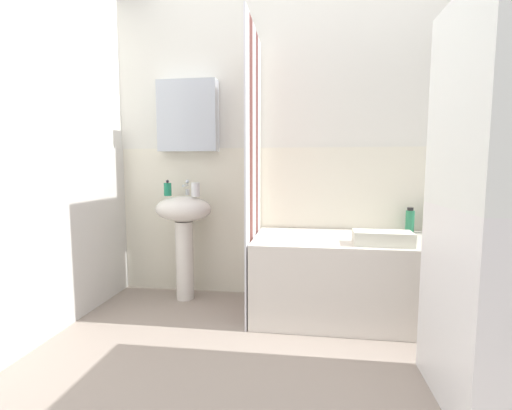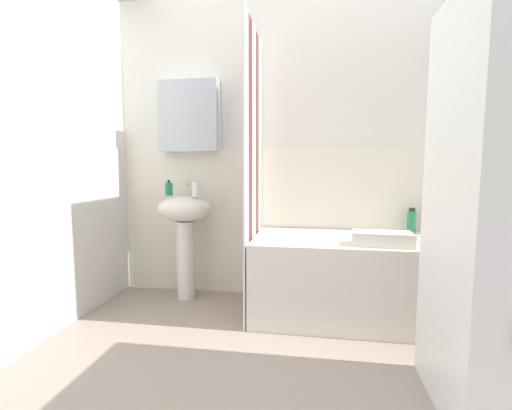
# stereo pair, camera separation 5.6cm
# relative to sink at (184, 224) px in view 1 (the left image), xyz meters

# --- Properties ---
(ground_plane) EXTENTS (4.80, 5.60, 0.04)m
(ground_plane) POSITION_rel_sink_xyz_m (0.94, -1.03, -0.62)
(ground_plane) COLOR gray
(wall_back_tiled) EXTENTS (3.60, 0.18, 2.40)m
(wall_back_tiled) POSITION_rel_sink_xyz_m (0.88, 0.23, 0.53)
(wall_back_tiled) COLOR silver
(wall_back_tiled) RESTS_ON ground_plane
(wall_left_tiled) EXTENTS (0.07, 1.81, 2.40)m
(wall_left_tiled) POSITION_rel_sink_xyz_m (-0.63, -0.69, 0.51)
(wall_left_tiled) COLOR white
(wall_left_tiled) RESTS_ON ground_plane
(sink) EXTENTS (0.44, 0.34, 0.82)m
(sink) POSITION_rel_sink_xyz_m (0.00, 0.00, 0.00)
(sink) COLOR silver
(sink) RESTS_ON ground_plane
(faucet) EXTENTS (0.03, 0.12, 0.12)m
(faucet) POSITION_rel_sink_xyz_m (-0.00, 0.08, 0.28)
(faucet) COLOR silver
(faucet) RESTS_ON sink
(soap_dispenser) EXTENTS (0.06, 0.06, 0.13)m
(soap_dispenser) POSITION_rel_sink_xyz_m (-0.13, 0.02, 0.27)
(soap_dispenser) COLOR #1C7E58
(soap_dispenser) RESTS_ON sink
(toothbrush_cup) EXTENTS (0.06, 0.06, 0.11)m
(toothbrush_cup) POSITION_rel_sink_xyz_m (0.11, -0.02, 0.27)
(toothbrush_cup) COLOR silver
(toothbrush_cup) RESTS_ON sink
(bathtub) EXTENTS (1.46, 0.69, 0.56)m
(bathtub) POSITION_rel_sink_xyz_m (1.32, -0.16, -0.32)
(bathtub) COLOR silver
(bathtub) RESTS_ON ground_plane
(shower_curtain) EXTENTS (0.01, 0.69, 2.00)m
(shower_curtain) POSITION_rel_sink_xyz_m (0.57, -0.16, 0.40)
(shower_curtain) COLOR white
(shower_curtain) RESTS_ON ground_plane
(shampoo_bottle) EXTENTS (0.06, 0.06, 0.22)m
(shampoo_bottle) POSITION_rel_sink_xyz_m (1.95, 0.13, 0.06)
(shampoo_bottle) COLOR white
(shampoo_bottle) RESTS_ON bathtub
(lotion_bottle) EXTENTS (0.06, 0.06, 0.18)m
(lotion_bottle) POSITION_rel_sink_xyz_m (1.85, 0.11, 0.04)
(lotion_bottle) COLOR #272A2B
(lotion_bottle) RESTS_ON bathtub
(body_wash_bottle) EXTENTS (0.06, 0.06, 0.19)m
(body_wash_bottle) POSITION_rel_sink_xyz_m (1.71, 0.11, 0.04)
(body_wash_bottle) COLOR #287950
(body_wash_bottle) RESTS_ON bathtub
(towel_folded) EXTENTS (0.37, 0.20, 0.09)m
(towel_folded) POSITION_rel_sink_xyz_m (1.42, -0.35, -0.00)
(towel_folded) COLOR silver
(towel_folded) RESTS_ON bathtub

